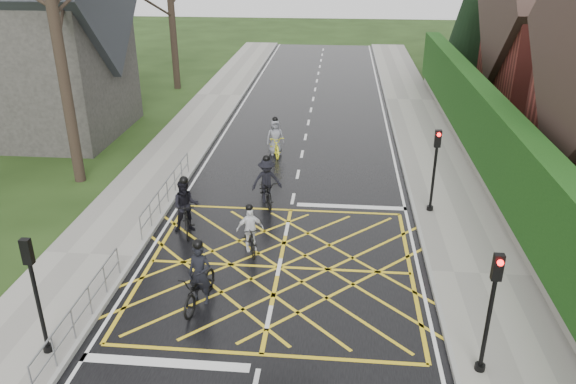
% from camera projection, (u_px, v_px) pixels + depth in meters
% --- Properties ---
extents(ground, '(120.00, 120.00, 0.00)m').
position_uv_depth(ground, '(279.00, 267.00, 17.22)').
color(ground, black).
rests_on(ground, ground).
extents(road, '(9.00, 80.00, 0.01)m').
position_uv_depth(road, '(279.00, 267.00, 17.22)').
color(road, black).
rests_on(road, ground).
extents(sidewalk_right, '(3.00, 80.00, 0.15)m').
position_uv_depth(sidewalk_right, '(479.00, 275.00, 16.68)').
color(sidewalk_right, gray).
rests_on(sidewalk_right, ground).
extents(sidewalk_left, '(3.00, 80.00, 0.15)m').
position_uv_depth(sidewalk_left, '(90.00, 256.00, 17.70)').
color(sidewalk_left, gray).
rests_on(sidewalk_left, ground).
extents(stone_wall, '(0.50, 38.00, 0.70)m').
position_uv_depth(stone_wall, '(493.00, 188.00, 21.86)').
color(stone_wall, slate).
rests_on(stone_wall, ground).
extents(hedge, '(0.90, 38.00, 2.80)m').
position_uv_depth(hedge, '(500.00, 145.00, 21.15)').
color(hedge, '#143A0F').
rests_on(hedge, stone_wall).
extents(conifer, '(4.60, 4.60, 10.00)m').
position_uv_depth(conifer, '(478.00, 8.00, 37.86)').
color(conifer, black).
rests_on(conifer, ground).
extents(church, '(8.80, 7.80, 11.00)m').
position_uv_depth(church, '(28.00, 36.00, 27.24)').
color(church, '#2D2B28').
rests_on(church, ground).
extents(railing_south, '(0.05, 5.04, 1.03)m').
position_uv_depth(railing_south, '(81.00, 305.00, 14.12)').
color(railing_south, slate).
rests_on(railing_south, ground).
extents(railing_north, '(0.05, 6.04, 1.03)m').
position_uv_depth(railing_north, '(167.00, 186.00, 20.92)').
color(railing_north, slate).
rests_on(railing_north, ground).
extents(traffic_light_ne, '(0.24, 0.31, 3.21)m').
position_uv_depth(traffic_light_ne, '(434.00, 172.00, 19.91)').
color(traffic_light_ne, black).
rests_on(traffic_light_ne, ground).
extents(traffic_light_se, '(0.24, 0.31, 3.21)m').
position_uv_depth(traffic_light_se, '(489.00, 316.00, 12.29)').
color(traffic_light_se, black).
rests_on(traffic_light_se, ground).
extents(traffic_light_sw, '(0.24, 0.31, 3.21)m').
position_uv_depth(traffic_light_sw, '(37.00, 298.00, 12.89)').
color(traffic_light_sw, black).
rests_on(traffic_light_sw, ground).
extents(cyclist_rear, '(1.03, 2.11, 1.97)m').
position_uv_depth(cyclist_rear, '(200.00, 284.00, 15.26)').
color(cyclist_rear, black).
rests_on(cyclist_rear, ground).
extents(cyclist_back, '(1.13, 2.11, 2.03)m').
position_uv_depth(cyclist_back, '(186.00, 211.00, 19.05)').
color(cyclist_back, black).
rests_on(cyclist_back, ground).
extents(cyclist_mid, '(1.28, 2.09, 1.92)m').
position_uv_depth(cyclist_mid, '(267.00, 186.00, 21.17)').
color(cyclist_mid, black).
rests_on(cyclist_mid, ground).
extents(cyclist_front, '(1.00, 1.69, 1.64)m').
position_uv_depth(cyclist_front, '(250.00, 234.00, 17.91)').
color(cyclist_front, black).
rests_on(cyclist_front, ground).
extents(cyclist_lead, '(1.17, 1.98, 1.82)m').
position_uv_depth(cyclist_lead, '(275.00, 142.00, 26.01)').
color(cyclist_lead, yellow).
rests_on(cyclist_lead, ground).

